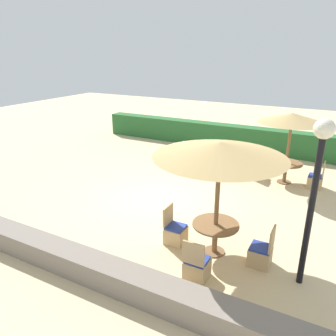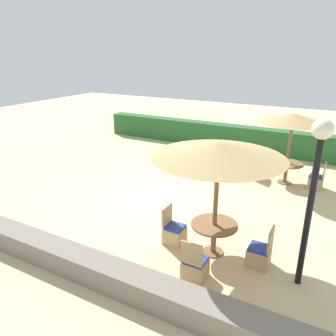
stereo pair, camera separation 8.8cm
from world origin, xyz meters
name	(u,v)px [view 1 (the left image)]	position (x,y,z in m)	size (l,w,h in m)	color
ground_plane	(159,201)	(0.00, 0.00, 0.00)	(40.00, 40.00, 0.00)	#D1BA8C
hedge_row	(228,137)	(0.00, 6.63, 0.55)	(13.00, 0.70, 1.10)	#28602D
stone_border	(70,260)	(0.00, -3.77, 0.25)	(10.00, 0.56, 0.50)	slate
lamp_post	(317,172)	(4.32, -1.90, 2.35)	(0.36, 0.36, 3.32)	black
parasol_front_right	(220,150)	(2.45, -1.73, 2.46)	(2.81, 2.81, 2.63)	brown
round_table_front_right	(215,230)	(2.45, -1.73, 0.58)	(1.05, 1.05, 0.74)	brown
patio_chair_front_right_west	(175,233)	(1.47, -1.79, 0.26)	(0.46, 0.46, 0.93)	tan
patio_chair_front_right_east	(261,254)	(3.49, -1.70, 0.26)	(0.46, 0.46, 0.93)	tan
patio_chair_front_right_south	(197,267)	(2.45, -2.75, 0.26)	(0.46, 0.46, 0.93)	tan
parasol_back_right	(292,118)	(3.12, 3.41, 2.28)	(2.21, 2.21, 2.45)	brown
round_table_back_right	(286,167)	(3.12, 3.41, 0.58)	(1.09, 1.09, 0.73)	brown
patio_chair_back_right_east	(316,181)	(4.13, 3.40, 0.26)	(0.46, 0.46, 0.93)	tan
patio_chair_back_right_west	(254,170)	(2.05, 3.43, 0.26)	(0.46, 0.46, 0.93)	tan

